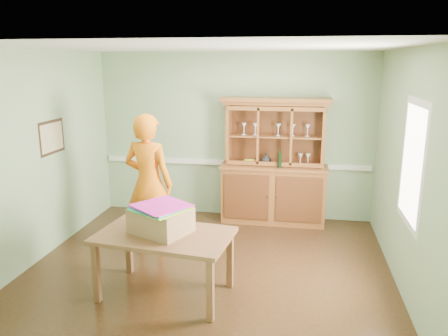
% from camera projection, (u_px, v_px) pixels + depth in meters
% --- Properties ---
extents(floor, '(4.50, 4.50, 0.00)m').
position_uv_depth(floor, '(210.00, 266.00, 5.59)').
color(floor, '#422515').
rests_on(floor, ground).
extents(ceiling, '(4.50, 4.50, 0.00)m').
position_uv_depth(ceiling, '(209.00, 47.00, 4.95)').
color(ceiling, white).
rests_on(ceiling, wall_back).
extents(wall_back, '(4.50, 0.00, 4.50)m').
position_uv_depth(wall_back, '(234.00, 136.00, 7.18)').
color(wall_back, gray).
rests_on(wall_back, floor).
extents(wall_left, '(0.00, 4.00, 4.00)m').
position_uv_depth(wall_left, '(39.00, 156.00, 5.65)').
color(wall_left, gray).
rests_on(wall_left, floor).
extents(wall_right, '(0.00, 4.00, 4.00)m').
position_uv_depth(wall_right, '(406.00, 171.00, 4.89)').
color(wall_right, gray).
rests_on(wall_right, floor).
extents(wall_front, '(4.50, 0.00, 4.50)m').
position_uv_depth(wall_front, '(156.00, 221.00, 3.35)').
color(wall_front, gray).
rests_on(wall_front, floor).
extents(chair_rail, '(4.41, 0.05, 0.08)m').
position_uv_depth(chair_rail, '(234.00, 163.00, 7.26)').
color(chair_rail, silver).
rests_on(chair_rail, wall_back).
extents(framed_map, '(0.03, 0.60, 0.46)m').
position_uv_depth(framed_map, '(52.00, 137.00, 5.88)').
color(framed_map, '#2F1E13').
rests_on(framed_map, wall_left).
extents(window_panel, '(0.03, 0.96, 1.36)m').
position_uv_depth(window_panel, '(412.00, 164.00, 4.57)').
color(window_panel, silver).
rests_on(window_panel, wall_right).
extents(china_hutch, '(1.70, 0.56, 2.00)m').
position_uv_depth(china_hutch, '(274.00, 179.00, 7.00)').
color(china_hutch, brown).
rests_on(china_hutch, floor).
extents(dining_table, '(1.54, 1.03, 0.72)m').
position_uv_depth(dining_table, '(164.00, 241.00, 4.76)').
color(dining_table, brown).
rests_on(dining_table, floor).
extents(cardboard_box, '(0.73, 0.67, 0.27)m').
position_uv_depth(cardboard_box, '(161.00, 220.00, 4.75)').
color(cardboard_box, '#99734F').
rests_on(cardboard_box, dining_table).
extents(kite_stack, '(0.68, 0.68, 0.05)m').
position_uv_depth(kite_stack, '(161.00, 207.00, 4.67)').
color(kite_stack, '#CBFF20').
rests_on(kite_stack, cardboard_box).
extents(person, '(0.76, 0.57, 1.90)m').
position_uv_depth(person, '(149.00, 184.00, 5.86)').
color(person, orange).
rests_on(person, floor).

